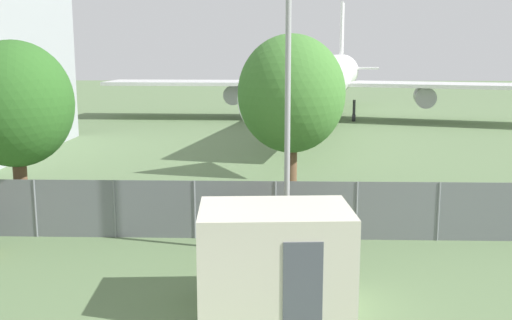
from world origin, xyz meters
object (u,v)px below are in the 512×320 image
at_px(airplane, 327,79).
at_px(portable_cabin, 275,259).
at_px(tree_near_hangar, 291,95).
at_px(picnic_bench_near_cabin, 277,240).
at_px(tree_left_of_cabin, 15,105).

height_order(airplane, portable_cabin, airplane).
height_order(airplane, tree_near_hangar, airplane).
distance_m(picnic_bench_near_cabin, tree_near_hangar, 5.53).
xyz_separation_m(portable_cabin, tree_near_hangar, (0.54, 7.41, 3.22)).
bearing_deg(portable_cabin, tree_near_hangar, 81.92).
height_order(portable_cabin, tree_left_of_cabin, tree_left_of_cabin).
distance_m(portable_cabin, tree_near_hangar, 8.10).
relative_size(airplane, picnic_bench_near_cabin, 22.62).
height_order(portable_cabin, picnic_bench_near_cabin, portable_cabin).
bearing_deg(tree_left_of_cabin, picnic_bench_near_cabin, -15.61).
bearing_deg(picnic_bench_near_cabin, portable_cabin, -90.85).
xyz_separation_m(portable_cabin, tree_left_of_cabin, (-8.34, 5.90, 2.98)).
xyz_separation_m(portable_cabin, picnic_bench_near_cabin, (0.05, 3.56, -0.71)).
bearing_deg(tree_left_of_cabin, tree_near_hangar, 9.64).
bearing_deg(picnic_bench_near_cabin, tree_left_of_cabin, 164.39).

